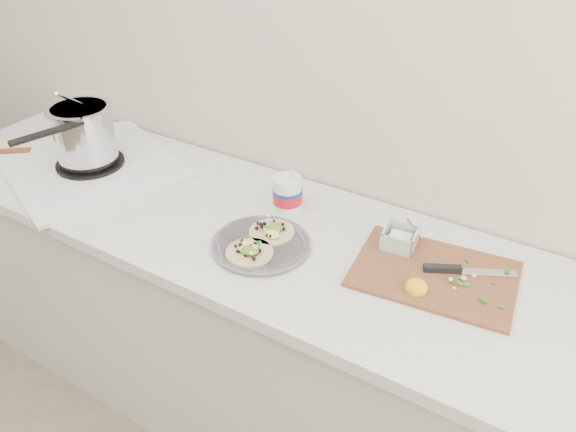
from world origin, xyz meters
The scene contains 6 objects.
counter centered at (0.00, 1.43, 0.45)m, with size 2.44×0.66×0.90m.
stove centered at (-0.65, 1.41, 0.99)m, with size 0.74×0.72×0.28m.
taco_plate centered at (0.13, 1.33, 0.92)m, with size 0.29×0.29×0.04m.
tub centered at (0.09, 1.55, 0.97)m, with size 0.09×0.09×0.21m.
cutboard centered at (0.59, 1.48, 0.92)m, with size 0.45×0.34×0.07m.
bacon_plate centered at (-0.99, 1.31, 0.91)m, with size 0.25×0.25×0.02m.
Camera 1 is at (0.87, 0.27, 1.87)m, focal length 35.00 mm.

